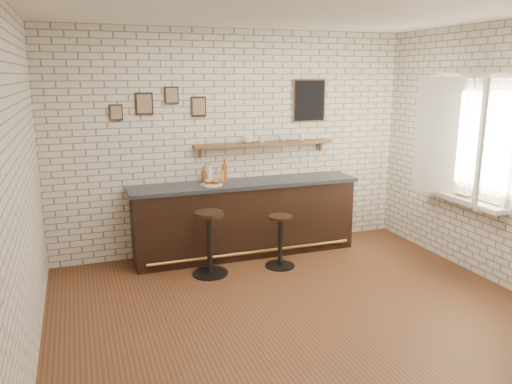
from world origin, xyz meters
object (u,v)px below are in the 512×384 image
Objects in this scene: ciabatta_sandwich at (212,182)px; shelf_cup_c at (283,138)px; condiment_bottle_yellow at (223,175)px; book_upper at (459,195)px; bar_counter at (245,218)px; shelf_cup_b at (262,139)px; shelf_cup_d at (301,137)px; shelf_cup_a at (247,139)px; bitters_bottle_amber at (224,172)px; book_lower at (460,196)px; bitters_bottle_brown at (204,176)px; bar_stool_right at (280,240)px; bar_stool_left at (209,241)px; bitters_bottle_white at (209,175)px; sandwich_plate at (211,185)px.

shelf_cup_c is (1.10, 0.26, 0.49)m from ciabatta_sandwich.
condiment_bottle_yellow is 0.87× the size of book_upper.
book_upper is at bearing -30.85° from bar_counter.
bar_counter is 1.10m from shelf_cup_b.
shelf_cup_d is (0.91, 0.20, 1.04)m from bar_counter.
shelf_cup_c is at bearing 134.85° from book_upper.
shelf_cup_a reaches higher than shelf_cup_b.
bitters_bottle_amber reaches higher than book_lower.
bitters_bottle_amber is at bearing 171.28° from shelf_cup_a.
bitters_bottle_amber reaches higher than bitters_bottle_brown.
bar_counter is at bearing 112.47° from bar_stool_right.
bar_stool_right is at bearing -56.69° from bitters_bottle_amber.
bar_stool_right is at bearing -3.44° from bar_stool_left.
book_upper reaches higher than bar_stool_right.
ciabatta_sandwich is at bearing 142.34° from bar_stool_right.
bar_stool_right is at bearing -37.66° from ciabatta_sandwich.
shelf_cup_c reaches higher than ciabatta_sandwich.
shelf_cup_a is at bearing 88.62° from shelf_cup_c.
ciabatta_sandwich is 1.97× the size of shelf_cup_d.
bitters_bottle_brown is at bearing 115.85° from shelf_cup_b.
bar_counter is at bearing 145.02° from shelf_cup_b.
ciabatta_sandwich is at bearing -95.15° from bitters_bottle_white.
shelf_cup_b is (0.31, 0.20, 1.04)m from bar_counter.
sandwich_plate is at bearing -174.07° from shelf_cup_a.
bar_counter is at bearing -17.60° from bitters_bottle_white.
bitters_bottle_brown reaches higher than bar_stool_right.
ciabatta_sandwich is 0.21m from bitters_bottle_white.
shelf_cup_a is 0.21m from shelf_cup_b.
bitters_bottle_white is 1.16m from shelf_cup_c.
bitters_bottle_white is 3.20m from book_lower.
bar_stool_right is 3.37× the size of book_lower.
book_lower is at bearing -29.12° from bitters_bottle_white.
bitters_bottle_white is (0.07, 0.00, 0.01)m from bitters_bottle_brown.
shelf_cup_c is at bearing -170.98° from shelf_cup_d.
ciabatta_sandwich is 0.81× the size of bitters_bottle_white.
shelf_cup_d is at bearing 132.36° from book_lower.
shelf_cup_a reaches higher than bitters_bottle_brown.
condiment_bottle_yellow is (-0.01, 0.00, -0.04)m from bitters_bottle_amber.
bitters_bottle_white reaches higher than ciabatta_sandwich.
book_upper is at bearing -25.40° from sandwich_plate.
bar_counter is 0.77m from bitters_bottle_white.
book_upper is at bearing -25.47° from ciabatta_sandwich.
bar_stool_left is 0.92m from bar_stool_right.
bar_counter reaches higher than bar_stool_left.
bitters_bottle_amber is 2.16× the size of shelf_cup_a.
condiment_bottle_yellow is at bearing 117.65° from shelf_cup_b.
bitters_bottle_amber is 3.02m from book_lower.
bar_stool_right is (0.50, -0.76, -0.77)m from bitters_bottle_amber.
bar_stool_right is 1.58m from shelf_cup_d.
book_upper is at bearing -20.43° from bar_stool_right.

